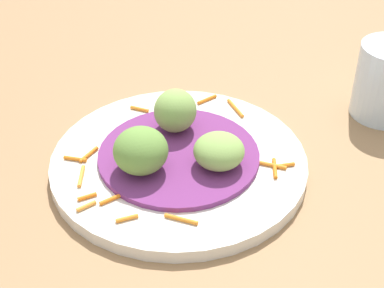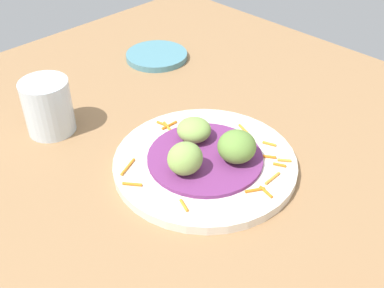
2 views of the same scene
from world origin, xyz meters
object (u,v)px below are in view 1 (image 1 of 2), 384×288
(guac_scoop_center, at_px, (175,111))
(guac_scoop_left, at_px, (219,151))
(main_plate, at_px, (179,163))
(guac_scoop_right, at_px, (141,151))

(guac_scoop_center, bearing_deg, guac_scoop_left, 125.83)
(guac_scoop_center, bearing_deg, main_plate, 95.83)
(guac_scoop_left, xyz_separation_m, guac_scoop_center, (0.05, -0.06, 0.01))
(guac_scoop_left, height_order, guac_scoop_right, guac_scoop_right)
(guac_scoop_center, bearing_deg, guac_scoop_right, 65.83)
(guac_scoop_left, height_order, guac_scoop_center, guac_scoop_center)
(main_plate, height_order, guac_scoop_left, guac_scoop_left)
(guac_scoop_left, bearing_deg, guac_scoop_right, 5.83)
(main_plate, bearing_deg, guac_scoop_center, -84.17)
(guac_scoop_left, xyz_separation_m, guac_scoop_right, (0.08, 0.01, 0.01))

